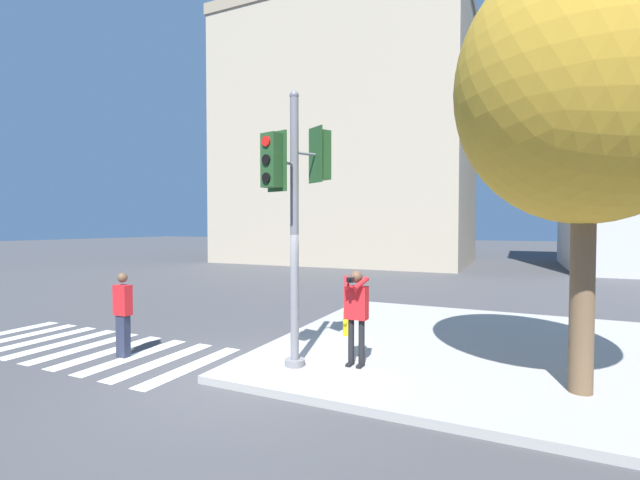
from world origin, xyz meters
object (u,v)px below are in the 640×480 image
(street_tree, at_px, (586,86))
(fire_hydrant, at_px, (347,320))
(person_photographer, at_px, (356,308))
(pedestrian_distant, at_px, (123,312))
(traffic_signal_pole, at_px, (296,196))

(street_tree, bearing_deg, fire_hydrant, 159.27)
(person_photographer, height_order, pedestrian_distant, person_photographer)
(street_tree, bearing_deg, pedestrian_distant, -170.51)
(street_tree, height_order, fire_hydrant, street_tree)
(traffic_signal_pole, height_order, pedestrian_distant, traffic_signal_pole)
(traffic_signal_pole, bearing_deg, person_photographer, 27.40)
(pedestrian_distant, bearing_deg, person_photographer, 13.53)
(street_tree, distance_m, fire_hydrant, 6.37)
(fire_hydrant, bearing_deg, traffic_signal_pole, -90.87)
(traffic_signal_pole, relative_size, fire_hydrant, 6.96)
(fire_hydrant, bearing_deg, person_photographer, -64.58)
(pedestrian_distant, xyz_separation_m, street_tree, (8.12, 1.36, 3.83))
(traffic_signal_pole, xyz_separation_m, person_photographer, (0.95, 0.49, -2.02))
(person_photographer, relative_size, fire_hydrant, 2.43)
(pedestrian_distant, bearing_deg, street_tree, 9.49)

